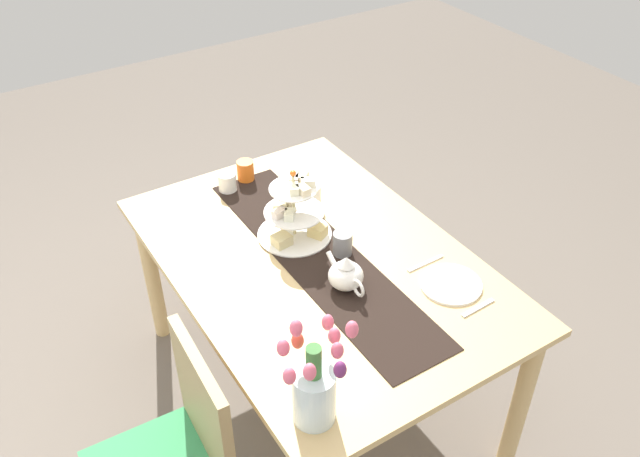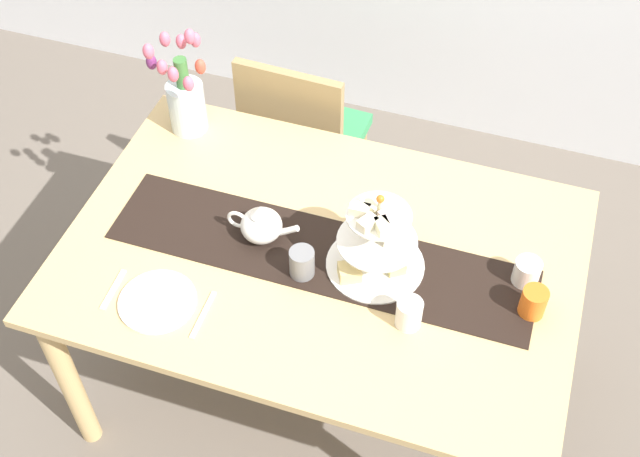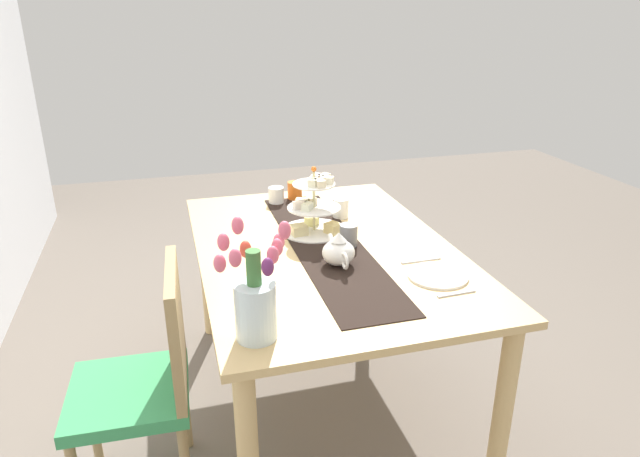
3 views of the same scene
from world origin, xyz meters
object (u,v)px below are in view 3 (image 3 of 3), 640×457
(fork_left, at_px, (456,293))
(mug_orange, at_px, (295,191))
(tiered_cake_stand, at_px, (314,210))
(cream_jug, at_px, (276,195))
(dining_table, at_px, (325,268))
(mug_white_text, at_px, (341,208))
(teapot, at_px, (339,252))
(tulip_vase, at_px, (255,298))
(chair_left, at_px, (148,375))
(mug_grey, at_px, (349,235))
(dinner_plate_left, at_px, (438,275))
(knife_left, at_px, (421,260))

(fork_left, distance_m, mug_orange, 1.23)
(tiered_cake_stand, distance_m, cream_jug, 0.46)
(dining_table, distance_m, mug_white_text, 0.39)
(cream_jug, bearing_deg, teapot, -174.07)
(teapot, relative_size, cream_jug, 2.80)
(tulip_vase, distance_m, cream_jug, 1.28)
(chair_left, xyz_separation_m, fork_left, (-0.21, -1.09, 0.28))
(chair_left, distance_m, cream_jug, 1.20)
(dining_table, bearing_deg, mug_grey, -106.12)
(fork_left, bearing_deg, mug_white_text, 10.56)
(teapot, relative_size, tulip_vase, 0.60)
(dining_table, xyz_separation_m, teapot, (-0.20, 0.00, 0.16))
(dinner_plate_left, bearing_deg, fork_left, 180.00)
(tiered_cake_stand, height_order, mug_grey, tiered_cake_stand)
(tiered_cake_stand, height_order, teapot, tiered_cake_stand)
(tulip_vase, xyz_separation_m, dinner_plate_left, (0.23, -0.73, -0.13))
(mug_orange, bearing_deg, dinner_plate_left, -163.46)
(tulip_vase, distance_m, fork_left, 0.75)
(tiered_cake_stand, relative_size, knife_left, 1.79)
(mug_white_text, bearing_deg, tiered_cake_stand, 130.86)
(cream_jug, height_order, mug_white_text, mug_white_text)
(chair_left, height_order, mug_white_text, chair_left)
(dining_table, height_order, tiered_cake_stand, tiered_cake_stand)
(dining_table, xyz_separation_m, mug_orange, (0.65, -0.02, 0.15))
(dining_table, xyz_separation_m, mug_white_text, (0.32, -0.17, 0.15))
(dining_table, height_order, dinner_plate_left, dinner_plate_left)
(knife_left, bearing_deg, dining_table, 53.15)
(dining_table, height_order, mug_grey, mug_grey)
(dinner_plate_left, distance_m, knife_left, 0.15)
(mug_orange, bearing_deg, mug_grey, -173.78)
(dining_table, bearing_deg, knife_left, -126.85)
(chair_left, distance_m, dinner_plate_left, 1.13)
(dinner_plate_left, height_order, mug_orange, mug_orange)
(teapot, distance_m, knife_left, 0.34)
(tiered_cake_stand, xyz_separation_m, mug_white_text, (0.15, -0.17, -0.06))
(mug_white_text, relative_size, mug_orange, 1.00)
(tiered_cake_stand, xyz_separation_m, tulip_vase, (-0.79, 0.40, 0.03))
(dinner_plate_left, bearing_deg, tulip_vase, 107.36)
(dining_table, xyz_separation_m, cream_jug, (0.61, 0.08, 0.14))
(tiered_cake_stand, relative_size, tulip_vase, 0.76)
(fork_left, xyz_separation_m, mug_grey, (0.51, 0.24, 0.05))
(mug_grey, bearing_deg, knife_left, -133.22)
(chair_left, xyz_separation_m, cream_jug, (0.95, -0.68, 0.32))
(chair_left, relative_size, cream_jug, 10.71)
(tulip_vase, relative_size, fork_left, 2.66)
(dining_table, distance_m, knife_left, 0.43)
(knife_left, bearing_deg, teapot, 80.73)
(knife_left, relative_size, mug_grey, 1.79)
(dining_table, distance_m, tiered_cake_stand, 0.27)
(teapot, bearing_deg, dinner_plate_left, -120.90)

